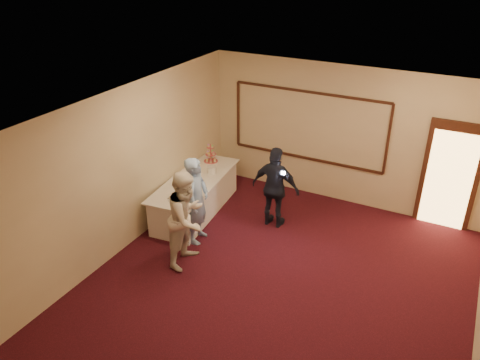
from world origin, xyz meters
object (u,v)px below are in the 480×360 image
at_px(plate_stack_a, 194,175).
at_px(woman, 187,218).
at_px(guest, 275,188).
at_px(man, 197,200).
at_px(plate_stack_b, 212,170).
at_px(tart, 197,185).
at_px(pavlova_tray, 181,195).
at_px(buffet_table, 196,196).
at_px(cupcake_stand, 211,155).

xyz_separation_m(plate_stack_a, woman, (0.85, -1.54, 0.04)).
bearing_deg(guest, man, 47.72).
bearing_deg(man, plate_stack_b, 9.14).
bearing_deg(plate_stack_b, woman, -71.37).
distance_m(tart, guest, 1.57).
relative_size(plate_stack_a, plate_stack_b, 0.98).
height_order(pavlova_tray, man, man).
xyz_separation_m(buffet_table, cupcake_stand, (-0.16, 0.92, 0.54)).
bearing_deg(guest, plate_stack_b, -3.26).
bearing_deg(buffet_table, man, -55.11).
distance_m(pavlova_tray, guest, 1.85).
height_order(plate_stack_a, plate_stack_b, plate_stack_b).
relative_size(pavlova_tray, woman, 0.27).
bearing_deg(woman, pavlova_tray, 39.53).
bearing_deg(plate_stack_a, pavlova_tray, -74.81).
bearing_deg(tart, plate_stack_a, 132.14).
xyz_separation_m(man, woman, (0.21, -0.65, 0.03)).
xyz_separation_m(pavlova_tray, man, (0.41, -0.06, 0.02)).
bearing_deg(guest, plate_stack_a, 9.82).
bearing_deg(tart, buffet_table, 131.34).
distance_m(buffet_table, cupcake_stand, 1.08).
bearing_deg(plate_stack_a, guest, 9.24).
height_order(plate_stack_b, man, man).
height_order(buffet_table, guest, guest).
xyz_separation_m(tart, woman, (0.60, -1.27, 0.09)).
bearing_deg(woman, guest, -27.20).
height_order(buffet_table, man, man).
relative_size(pavlova_tray, tart, 1.65).
height_order(cupcake_stand, plate_stack_a, cupcake_stand).
distance_m(buffet_table, man, 1.14).
bearing_deg(man, pavlova_tray, 71.99).
xyz_separation_m(buffet_table, guest, (1.68, 0.31, 0.45)).
distance_m(cupcake_stand, woman, 2.61).
bearing_deg(man, guest, -52.51).
xyz_separation_m(plate_stack_a, man, (0.63, -0.89, 0.01)).
height_order(buffet_table, pavlova_tray, pavlova_tray).
bearing_deg(tart, pavlova_tray, -91.73).
bearing_deg(buffet_table, woman, -61.66).
relative_size(buffet_table, plate_stack_b, 13.51).
distance_m(buffet_table, plate_stack_a, 0.46).
distance_m(pavlova_tray, tart, 0.56).
bearing_deg(tart, woman, -64.55).
relative_size(buffet_table, pavlova_tray, 5.46).
height_order(tart, guest, guest).
distance_m(plate_stack_a, man, 1.09).
xyz_separation_m(plate_stack_a, plate_stack_b, (0.20, 0.38, 0.00)).
relative_size(buffet_table, plate_stack_a, 13.75).
height_order(plate_stack_a, man, man).
distance_m(man, woman, 0.68).
bearing_deg(plate_stack_b, tart, -86.32).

